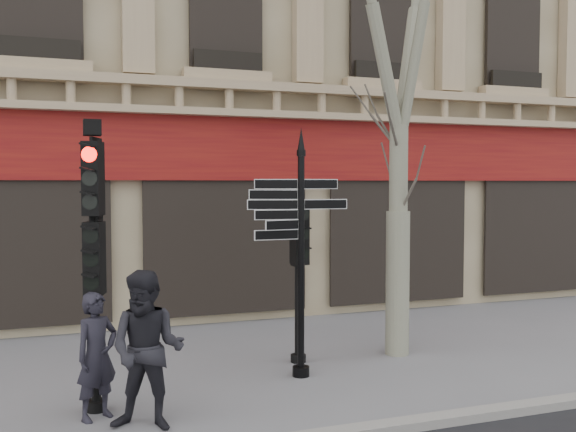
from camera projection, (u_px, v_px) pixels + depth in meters
name	position (u px, v px, depth m)	size (l,w,h in m)	color
ground	(316.00, 398.00, 8.65)	(80.00, 80.00, 0.00)	slate
kerb	(362.00, 431.00, 7.33)	(80.00, 0.25, 0.12)	gray
fingerpost	(301.00, 210.00, 9.49)	(1.80, 1.80, 3.72)	black
traffic_signal_main	(94.00, 229.00, 8.04)	(0.48, 0.41, 3.68)	black
traffic_signal_secondary	(298.00, 251.00, 10.28)	(0.44, 0.31, 2.58)	black
pedestrian_a	(97.00, 356.00, 7.85)	(0.57, 0.38, 1.57)	black
pedestrian_b	(147.00, 350.00, 7.51)	(0.91, 0.71, 1.88)	black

